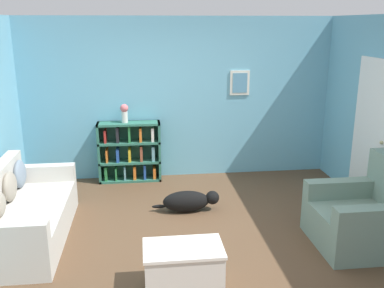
% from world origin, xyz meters
% --- Properties ---
extents(ground_plane, '(14.00, 14.00, 0.00)m').
position_xyz_m(ground_plane, '(0.00, 0.00, 0.00)').
color(ground_plane, brown).
extents(wall_back, '(5.60, 0.13, 2.60)m').
position_xyz_m(wall_back, '(0.00, 2.25, 1.30)').
color(wall_back, '#6BADC6').
rests_on(wall_back, ground_plane).
extents(couch, '(0.87, 1.94, 0.83)m').
position_xyz_m(couch, '(-2.05, 0.18, 0.31)').
color(couch, beige).
rests_on(couch, ground_plane).
extents(bookshelf, '(1.00, 0.29, 0.97)m').
position_xyz_m(bookshelf, '(-0.81, 2.05, 0.47)').
color(bookshelf, '#2D6B56').
rests_on(bookshelf, ground_plane).
extents(recliner_chair, '(1.00, 0.98, 1.02)m').
position_xyz_m(recliner_chair, '(1.91, -0.41, 0.34)').
color(recliner_chair, gray).
rests_on(recliner_chair, ground_plane).
extents(coffee_table, '(0.76, 0.47, 0.45)m').
position_xyz_m(coffee_table, '(-0.26, -1.05, 0.24)').
color(coffee_table, silver).
rests_on(coffee_table, ground_plane).
extents(dog, '(0.92, 0.26, 0.29)m').
position_xyz_m(dog, '(-0.00, 0.72, 0.15)').
color(dog, black).
rests_on(dog, ground_plane).
extents(vase, '(0.13, 0.13, 0.30)m').
position_xyz_m(vase, '(-0.87, 2.04, 1.14)').
color(vase, silver).
rests_on(vase, bookshelf).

